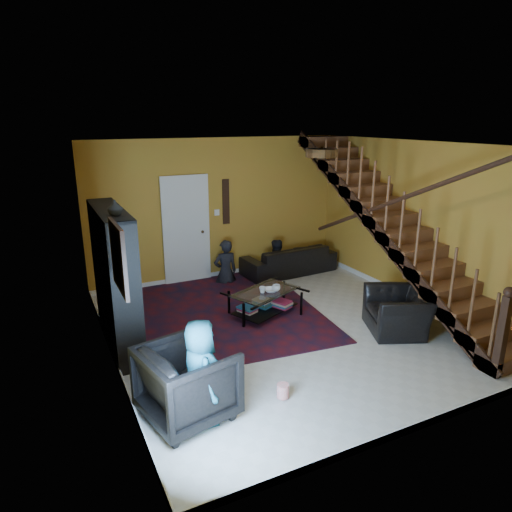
{
  "coord_description": "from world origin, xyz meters",
  "views": [
    {
      "loc": [
        -3.28,
        -5.64,
        3.16
      ],
      "look_at": [
        -0.32,
        0.4,
        1.11
      ],
      "focal_mm": 32.0,
      "sensor_mm": 36.0,
      "label": 1
    }
  ],
  "objects": [
    {
      "name": "armchair_right",
      "position": [
        1.5,
        -0.83,
        0.31
      ],
      "size": [
        1.16,
        1.23,
        0.63
      ],
      "primitive_type": "imported",
      "rotation": [
        0.0,
        0.0,
        -1.98
      ],
      "color": "black",
      "rests_on": "floor"
    },
    {
      "name": "staircase",
      "position": [
        2.12,
        -0.0,
        1.4
      ],
      "size": [
        0.95,
        5.02,
        3.18
      ],
      "color": "brown",
      "rests_on": "floor"
    },
    {
      "name": "person_adult_a",
      "position": [
        -0.04,
        2.35,
        0.21
      ],
      "size": [
        0.5,
        0.34,
        1.32
      ],
      "primitive_type": "imported",
      "rotation": [
        0.0,
        0.0,
        3.1
      ],
      "color": "black",
      "rests_on": "sofa"
    },
    {
      "name": "person_child",
      "position": [
        -1.95,
        -1.6,
        0.59
      ],
      "size": [
        0.41,
        0.6,
        1.19
      ],
      "primitive_type": "imported",
      "rotation": [
        0.0,
        0.0,
        1.51
      ],
      "color": "#1B5569",
      "rests_on": "armchair_left"
    },
    {
      "name": "sofa",
      "position": [
        1.38,
        2.3,
        0.29
      ],
      "size": [
        2.03,
        0.89,
        0.58
      ],
      "primitive_type": "imported",
      "rotation": [
        0.0,
        0.0,
        3.2
      ],
      "color": "black",
      "rests_on": "floor"
    },
    {
      "name": "cup_a",
      "position": [
        0.11,
        0.51,
        0.48
      ],
      "size": [
        0.17,
        0.17,
        0.1
      ],
      "primitive_type": "imported",
      "rotation": [
        0.0,
        0.0,
        0.39
      ],
      "color": "#999999",
      "rests_on": "coffee_table"
    },
    {
      "name": "framed_picture",
      "position": [
        -2.57,
        -0.9,
        1.75
      ],
      "size": [
        0.04,
        0.74,
        0.74
      ],
      "primitive_type": "cube",
      "color": "maroon",
      "rests_on": "room"
    },
    {
      "name": "rug",
      "position": [
        -0.71,
        1.07,
        0.01
      ],
      "size": [
        3.55,
        3.95,
        0.02
      ],
      "primitive_type": "cube",
      "rotation": [
        0.0,
        0.0,
        -0.1
      ],
      "color": "#420B11",
      "rests_on": "floor"
    },
    {
      "name": "bowl",
      "position": [
        0.01,
        0.52,
        0.45
      ],
      "size": [
        0.29,
        0.29,
        0.06
      ],
      "primitive_type": "imported",
      "rotation": [
        0.0,
        0.0,
        -0.39
      ],
      "color": "#999999",
      "rests_on": "coffee_table"
    },
    {
      "name": "door",
      "position": [
        -0.7,
        2.73,
        1.02
      ],
      "size": [
        0.82,
        0.05,
        2.05
      ],
      "primitive_type": "cube",
      "color": "silver",
      "rests_on": "floor"
    },
    {
      "name": "cup_b",
      "position": [
        -0.14,
        0.54,
        0.47
      ],
      "size": [
        0.13,
        0.13,
        0.1
      ],
      "primitive_type": "imported",
      "rotation": [
        0.0,
        0.0,
        -0.27
      ],
      "color": "#999999",
      "rests_on": "coffee_table"
    },
    {
      "name": "floor",
      "position": [
        0.0,
        0.0,
        0.0
      ],
      "size": [
        5.5,
        5.5,
        0.0
      ],
      "primitive_type": "plane",
      "color": "beige",
      "rests_on": "ground"
    },
    {
      "name": "person_adult_b",
      "position": [
        1.08,
        2.35,
        0.15
      ],
      "size": [
        0.62,
        0.51,
        1.19
      ],
      "primitive_type": "imported",
      "rotation": [
        0.0,
        0.0,
        3.24
      ],
      "color": "black",
      "rests_on": "sofa"
    },
    {
      "name": "coffee_table",
      "position": [
        -0.07,
        0.58,
        0.24
      ],
      "size": [
        1.28,
        1.04,
        0.42
      ],
      "rotation": [
        0.0,
        0.0,
        0.41
      ],
      "color": "black",
      "rests_on": "floor"
    },
    {
      "name": "vase",
      "position": [
        -2.41,
        0.1,
        2.1
      ],
      "size": [
        0.18,
        0.18,
        0.19
      ],
      "primitive_type": "imported",
      "color": "#999999",
      "rests_on": "bookshelf"
    },
    {
      "name": "wall_hanging",
      "position": [
        0.15,
        2.73,
        1.55
      ],
      "size": [
        0.14,
        0.03,
        0.9
      ],
      "primitive_type": "cube",
      "color": "black",
      "rests_on": "room"
    },
    {
      "name": "popcorn_bucket",
      "position": [
        -0.96,
        -1.62,
        0.1
      ],
      "size": [
        0.17,
        0.17,
        0.17
      ],
      "primitive_type": "cylinder",
      "rotation": [
        0.0,
        0.0,
        -0.17
      ],
      "color": "red",
      "rests_on": "rug"
    },
    {
      "name": "room",
      "position": [
        -1.33,
        1.33,
        0.05
      ],
      "size": [
        5.5,
        5.5,
        5.5
      ],
      "color": "#A98225",
      "rests_on": "ground"
    },
    {
      "name": "armchair_left",
      "position": [
        -2.05,
        -1.44,
        0.42
      ],
      "size": [
        1.09,
        1.07,
        0.84
      ],
      "primitive_type": "imported",
      "rotation": [
        0.0,
        0.0,
        1.79
      ],
      "color": "black",
      "rests_on": "floor"
    },
    {
      "name": "ceiling_fixture",
      "position": [
        0.0,
        -0.8,
        2.74
      ],
      "size": [
        0.4,
        0.4,
        0.1
      ],
      "primitive_type": "cylinder",
      "color": "#3F2814",
      "rests_on": "room"
    },
    {
      "name": "bookshelf",
      "position": [
        -2.4,
        0.6,
        0.96
      ],
      "size": [
        0.35,
        1.8,
        2.0
      ],
      "color": "black",
      "rests_on": "floor"
    }
  ]
}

